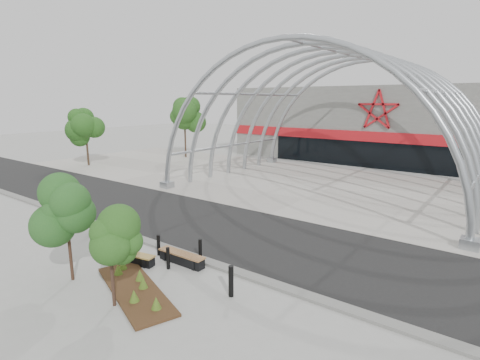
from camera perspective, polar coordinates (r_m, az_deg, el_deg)
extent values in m
plane|color=#9B9B96|center=(17.03, -8.26, -10.87)|extent=(140.00, 140.00, 0.00)
cube|color=black|center=(19.46, -0.89, -7.72)|extent=(140.00, 7.00, 0.02)
cube|color=#A6A097|center=(29.49, 13.55, -1.16)|extent=(60.00, 17.00, 0.04)
cube|color=slate|center=(16.85, -8.88, -10.94)|extent=(60.00, 0.50, 0.12)
cube|color=slate|center=(45.93, 22.93, 7.90)|extent=(34.00, 15.00, 8.00)
cube|color=black|center=(39.04, 19.88, 3.56)|extent=(22.00, 0.25, 2.60)
cube|color=red|center=(38.83, 20.07, 6.19)|extent=(34.00, 0.30, 1.00)
torus|color=#A1A6AB|center=(23.01, 6.02, -4.67)|extent=(20.36, 0.36, 20.36)
torus|color=#A1A6AB|center=(25.11, 8.96, -3.32)|extent=(20.36, 0.36, 20.36)
torus|color=#A1A6AB|center=(27.27, 11.44, -2.17)|extent=(20.36, 0.36, 20.36)
torus|color=#A1A6AB|center=(29.49, 13.55, -1.19)|extent=(20.36, 0.36, 20.36)
torus|color=#A1A6AB|center=(31.76, 15.36, -0.35)|extent=(20.36, 0.36, 20.36)
torus|color=#A1A6AB|center=(34.05, 16.93, 0.38)|extent=(20.36, 0.36, 20.36)
torus|color=#A1A6AB|center=(36.37, 18.29, 1.01)|extent=(20.36, 0.36, 20.36)
cylinder|color=#A1A6AB|center=(26.78, 28.61, 11.65)|extent=(0.20, 15.00, 0.20)
cylinder|color=#A1A6AB|center=(28.94, 14.58, 18.46)|extent=(0.20, 15.00, 0.20)
cylinder|color=#A1A6AB|center=(32.18, 2.30, 12.91)|extent=(0.20, 15.00, 0.20)
cylinder|color=#A1A6AB|center=(33.95, -1.38, 5.29)|extent=(0.20, 15.00, 0.20)
cube|color=#A1A6AB|center=(29.17, -11.05, -0.72)|extent=(0.80, 0.80, 0.50)
cube|color=#A1A6AB|center=(40.55, 4.85, 3.03)|extent=(0.80, 0.80, 0.50)
cube|color=#A1A6AB|center=(20.03, 31.64, -8.29)|extent=(0.80, 0.80, 0.50)
cube|color=#312112|center=(14.25, -15.70, -15.81)|extent=(4.95, 3.02, 0.09)
cone|color=#4C6D1F|center=(15.38, -18.08, -12.78)|extent=(0.33, 0.33, 0.41)
cone|color=#4C6D1F|center=(14.13, -14.56, -14.86)|extent=(0.33, 0.33, 0.41)
cone|color=#4C6D1F|center=(13.37, -15.84, -16.57)|extent=(0.33, 0.33, 0.41)
cone|color=#4C6D1F|center=(14.70, -15.02, -13.78)|extent=(0.33, 0.33, 0.41)
cone|color=#4C6D1F|center=(12.80, -12.66, -17.77)|extent=(0.33, 0.33, 0.41)
cone|color=#4C6D1F|center=(15.76, -17.45, -12.11)|extent=(0.33, 0.33, 0.41)
cylinder|color=black|center=(15.48, -24.41, -10.57)|extent=(0.12, 0.12, 1.86)
ellipsoid|color=#1A471F|center=(14.95, -24.97, -4.57)|extent=(1.59, 1.59, 2.02)
cylinder|color=black|center=(13.22, -18.82, -14.49)|extent=(0.11, 0.11, 1.67)
ellipsoid|color=#1F4715|center=(12.63, -19.29, -8.28)|extent=(1.38, 1.38, 1.83)
cube|color=black|center=(16.43, -16.05, -11.48)|extent=(2.06, 0.77, 0.34)
cube|color=black|center=(16.90, -18.01, -10.81)|extent=(0.21, 0.46, 0.40)
cube|color=black|center=(15.95, -13.97, -11.97)|extent=(0.21, 0.46, 0.40)
cube|color=olive|center=(16.34, -16.10, -10.73)|extent=(2.12, 0.85, 0.06)
cube|color=black|center=(15.94, -8.86, -11.84)|extent=(2.18, 0.48, 0.37)
cube|color=black|center=(16.46, -10.95, -10.99)|extent=(0.14, 0.48, 0.43)
cube|color=black|center=(15.41, -6.64, -12.50)|extent=(0.14, 0.48, 0.43)
cube|color=brown|center=(15.84, -8.89, -11.01)|extent=(2.24, 0.55, 0.07)
cylinder|color=black|center=(20.11, -21.78, -6.70)|extent=(0.14, 0.14, 0.86)
cylinder|color=black|center=(16.82, -12.31, -9.66)|extent=(0.15, 0.15, 0.91)
cylinder|color=black|center=(16.07, -6.08, -10.50)|extent=(0.15, 0.15, 0.91)
cylinder|color=black|center=(15.45, -10.90, -11.63)|extent=(0.14, 0.14, 0.90)
cylinder|color=black|center=(13.21, -1.38, -15.17)|extent=(0.18, 0.18, 1.11)
cylinder|color=black|center=(44.26, -8.32, 5.54)|extent=(0.20, 0.20, 3.30)
ellipsoid|color=#1A4214|center=(44.02, -8.44, 9.42)|extent=(3.00, 3.00, 3.60)
cylinder|color=black|center=(41.33, -22.20, 3.93)|extent=(0.20, 0.20, 2.75)
ellipsoid|color=#184713|center=(41.09, -22.48, 7.38)|extent=(2.55, 2.55, 3.00)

